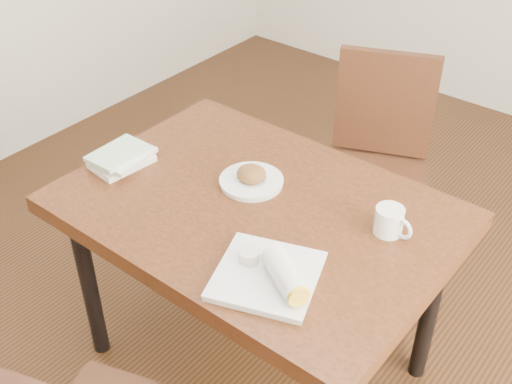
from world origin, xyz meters
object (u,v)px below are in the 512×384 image
Objects in this scene: table at (256,224)px; plate_burrito at (272,275)px; book_stack at (122,158)px; coffee_mug at (390,221)px; plate_scone at (251,179)px; chair_far at (377,154)px.

plate_burrito reaches higher than table.
table is at bearing 12.06° from book_stack.
table is 0.44m from coffee_mug.
coffee_mug is 0.41m from plate_burrito.
plate_scone is at bearing 24.00° from book_stack.
chair_far is 0.75m from plate_scone.
coffee_mug reaches higher than table.
chair_far is at bearing 120.79° from coffee_mug.
plate_scone is at bearing -97.58° from chair_far.
plate_burrito reaches higher than plate_scone.
table is 5.70× the size of plate_scone.
plate_burrito is at bearing -110.22° from coffee_mug.
plate_scone is 1.67× the size of coffee_mug.
coffee_mug is at bearing 69.78° from plate_burrito.
plate_burrito is (0.24, -1.04, 0.23)m from chair_far.
table is at bearing -160.58° from coffee_mug.
chair_far is at bearing 89.21° from table.
book_stack reaches higher than table.
coffee_mug reaches higher than plate_scone.
book_stack is (-0.50, -0.11, 0.11)m from table.
book_stack is (-0.90, -0.25, -0.02)m from coffee_mug.
coffee_mug is at bearing -59.21° from chair_far.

